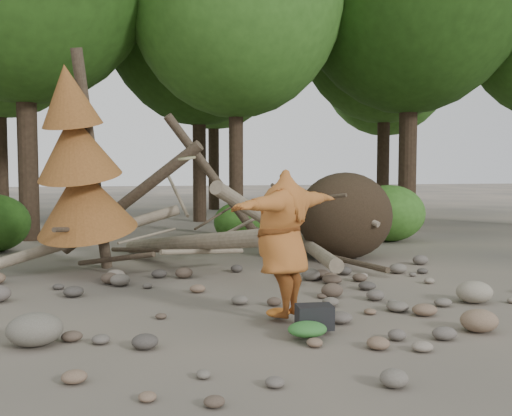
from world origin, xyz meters
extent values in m
plane|color=#514C44|center=(0.00, 0.00, 0.00)|extent=(120.00, 120.00, 0.00)
ellipsoid|color=#332619|center=(2.60, 4.30, 0.99)|extent=(2.20, 1.87, 1.98)
cylinder|color=gray|center=(-1.00, 3.70, 0.55)|extent=(2.61, 5.11, 1.08)
cylinder|color=gray|center=(0.80, 4.20, 0.90)|extent=(3.18, 3.71, 1.90)
cylinder|color=brown|center=(-2.20, 4.60, 1.40)|extent=(3.08, 1.91, 2.49)
cylinder|color=gray|center=(1.60, 3.50, 0.35)|extent=(1.13, 4.98, 0.43)
cylinder|color=brown|center=(-0.30, 4.80, 1.80)|extent=(2.39, 1.03, 2.89)
cylinder|color=gray|center=(-3.00, 4.00, 0.70)|extent=(3.71, 0.86, 1.20)
cylinder|color=#4C3F30|center=(-2.50, 3.50, 0.30)|extent=(1.52, 1.70, 0.49)
cylinder|color=gray|center=(0.20, 4.40, 0.80)|extent=(1.57, 0.85, 0.69)
cylinder|color=#4C3F30|center=(1.80, 4.90, 1.20)|extent=(1.92, 1.25, 1.10)
cylinder|color=gray|center=(-1.20, 4.20, 1.50)|extent=(0.37, 1.42, 0.85)
cylinder|color=#4C3F30|center=(2.20, 3.20, 0.15)|extent=(0.79, 2.54, 0.12)
cylinder|color=gray|center=(-0.80, 3.10, 0.45)|extent=(1.78, 1.11, 0.29)
cylinder|color=#4C3F30|center=(-2.90, 3.80, 2.20)|extent=(0.67, 1.13, 4.35)
cone|color=brown|center=(-3.06, 3.49, 1.50)|extent=(2.06, 2.13, 1.86)
cone|color=brown|center=(-3.16, 3.28, 2.50)|extent=(1.71, 1.78, 1.65)
cone|color=brown|center=(-3.26, 3.09, 3.40)|extent=(1.23, 1.30, 1.41)
cylinder|color=#38281C|center=(-5.00, 9.50, 4.48)|extent=(0.56, 0.56, 8.96)
cylinder|color=#38281C|center=(1.00, 9.20, 3.57)|extent=(0.44, 0.44, 7.14)
cylinder|color=#38281C|center=(7.00, 9.80, 4.72)|extent=(0.60, 0.60, 9.45)
cylinder|color=#38281C|center=(-6.50, 13.50, 3.78)|extent=(0.42, 0.42, 7.56)
cylinder|color=#38281C|center=(0.50, 14.20, 4.27)|extent=(0.52, 0.52, 8.54)
cylinder|color=#38281C|center=(8.00, 13.80, 4.06)|extent=(0.50, 0.50, 8.12)
ellipsoid|color=#30631C|center=(8.00, 13.80, 8.35)|extent=(7.42, 7.42, 8.91)
cylinder|color=#38281C|center=(2.00, 20.50, 4.38)|extent=(0.54, 0.54, 8.75)
ellipsoid|color=#3B7524|center=(2.00, 20.50, 9.00)|extent=(8.00, 8.00, 10.00)
cylinder|color=#38281C|center=(11.00, 20.00, 3.92)|extent=(0.46, 0.46, 7.84)
ellipsoid|color=#30631C|center=(11.00, 20.00, 8.06)|extent=(7.17, 7.17, 8.60)
ellipsoid|color=#30631C|center=(0.80, 7.80, 0.56)|extent=(1.40, 1.40, 1.12)
ellipsoid|color=#3B7524|center=(5.00, 7.00, 0.80)|extent=(2.00, 2.00, 1.60)
imported|color=#A75C25|center=(-0.21, -0.56, 1.07)|extent=(2.24, 2.13, 1.98)
cylinder|color=#888056|center=(-1.46, -0.25, 2.20)|extent=(0.24, 0.25, 0.08)
cube|color=black|center=(0.03, -1.18, 0.15)|extent=(0.47, 0.33, 0.30)
ellipsoid|color=#2F6E2C|center=(-0.15, -1.45, 0.09)|extent=(0.48, 0.40, 0.18)
ellipsoid|color=#B65F1F|center=(-0.26, -0.50, 0.06)|extent=(0.34, 0.27, 0.12)
ellipsoid|color=#6C665A|center=(-3.32, -0.93, 0.19)|extent=(0.64, 0.58, 0.39)
ellipsoid|color=#816750|center=(2.09, -1.57, 0.14)|extent=(0.48, 0.43, 0.29)
ellipsoid|color=gray|center=(2.96, -0.17, 0.17)|extent=(0.56, 0.51, 0.34)
camera|label=1|loc=(-2.23, -7.87, 2.07)|focal=40.00mm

